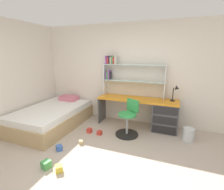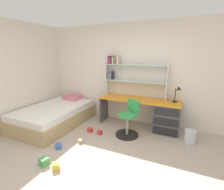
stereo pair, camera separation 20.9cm
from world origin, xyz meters
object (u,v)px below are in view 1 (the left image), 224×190
toy_block_yellow_2 (59,169)px  toy_block_natural_4 (81,142)px  toy_block_red_5 (89,131)px  swivel_chair (128,121)px  bookshelf_hutch (126,72)px  waste_bin (188,135)px  toy_block_blue_3 (59,148)px  bed_platform (52,116)px  desk_lamp (176,91)px  toy_block_red_0 (100,133)px  desk (158,113)px  toy_block_green_1 (46,164)px

toy_block_yellow_2 → toy_block_natural_4: bearing=97.0°
toy_block_red_5 → swivel_chair: bearing=15.2°
bookshelf_hutch → waste_bin: bookshelf_hutch is taller
toy_block_blue_3 → toy_block_natural_4: bearing=52.3°
bookshelf_hutch → bed_platform: (-1.68, -0.87, -1.11)m
desk_lamp → toy_block_red_0: 2.00m
toy_block_blue_3 → toy_block_red_5: bearing=77.0°
desk → bed_platform: size_ratio=0.97×
swivel_chair → toy_block_yellow_2: swivel_chair is taller
toy_block_blue_3 → desk_lamp: bearing=39.6°
bookshelf_hutch → toy_block_yellow_2: bearing=-100.6°
toy_block_blue_3 → toy_block_natural_4: (0.27, 0.35, -0.01)m
bookshelf_hutch → waste_bin: size_ratio=5.36×
desk_lamp → toy_block_red_5: (-1.82, -0.82, -0.93)m
desk_lamp → toy_block_yellow_2: size_ratio=3.52×
swivel_chair → desk_lamp: bearing=31.3°
swivel_chair → toy_block_natural_4: bearing=-137.0°
toy_block_green_1 → toy_block_blue_3: toy_block_green_1 is taller
toy_block_red_5 → desk: bearing=27.6°
desk → desk_lamp: desk_lamp is taller
desk_lamp → toy_block_red_0: desk_lamp is taller
desk → bed_platform: (-2.54, -0.73, -0.16)m
bookshelf_hutch → toy_block_red_0: (-0.33, -0.92, -1.30)m
swivel_chair → toy_block_red_0: (-0.60, -0.24, -0.27)m
toy_block_yellow_2 → toy_block_natural_4: toy_block_yellow_2 is taller
toy_block_green_1 → toy_block_yellow_2: (0.25, 0.00, -0.01)m
desk → toy_block_red_5: size_ratio=19.06×
toy_block_red_0 → toy_block_red_5: size_ratio=0.93×
desk_lamp → waste_bin: 0.98m
toy_block_red_0 → toy_block_blue_3: (-0.46, -0.84, 0.00)m
desk → toy_block_green_1: 2.62m
bed_platform → toy_block_red_0: (1.35, -0.05, -0.19)m
toy_block_blue_3 → bed_platform: bearing=135.0°
swivel_chair → toy_block_red_5: 0.93m
desk → waste_bin: size_ratio=6.75×
desk → toy_block_blue_3: (-1.66, -1.61, -0.35)m
bookshelf_hutch → waste_bin: 2.02m
bed_platform → bookshelf_hutch: bearing=27.5°
desk_lamp → swivel_chair: (-0.96, -0.58, -0.66)m
toy_block_blue_3 → bookshelf_hutch: bearing=65.8°
bed_platform → waste_bin: 3.24m
bed_platform → waste_bin: (3.22, 0.37, -0.10)m
waste_bin → toy_block_green_1: (-2.21, -1.74, -0.08)m
desk → toy_block_green_1: (-1.53, -2.10, -0.34)m
desk_lamp → swivel_chair: bearing=-148.7°
toy_block_yellow_2 → bookshelf_hutch: bearing=79.4°
bed_platform → toy_block_red_0: bearing=-1.9°
desk → bookshelf_hutch: 1.29m
toy_block_green_1 → toy_block_red_5: bearing=86.8°
toy_block_green_1 → toy_block_yellow_2: bearing=0.4°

